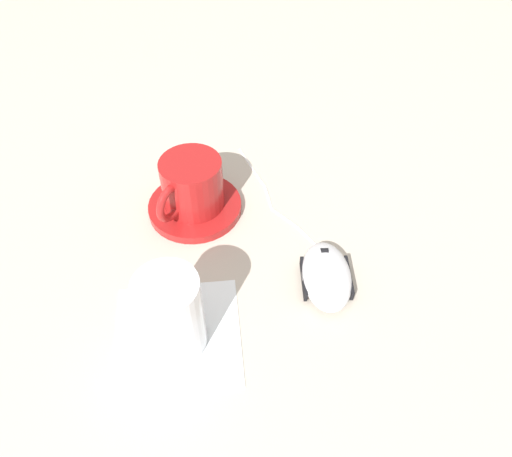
# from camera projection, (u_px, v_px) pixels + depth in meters

# --- Properties ---
(ground_plane) EXTENTS (3.00, 3.00, 0.00)m
(ground_plane) POSITION_uv_depth(u_px,v_px,m) (245.00, 271.00, 0.61)
(ground_plane) COLOR #B2A899
(saucer) EXTENTS (0.13, 0.13, 0.01)m
(saucer) POSITION_uv_depth(u_px,v_px,m) (195.00, 207.00, 0.68)
(saucer) COLOR maroon
(saucer) RESTS_ON ground
(coffee_cup) EXTENTS (0.10, 0.08, 0.07)m
(coffee_cup) POSITION_uv_depth(u_px,v_px,m) (191.00, 185.00, 0.65)
(coffee_cup) COLOR maroon
(coffee_cup) RESTS_ON saucer
(computer_mouse) EXTENTS (0.09, 0.12, 0.03)m
(computer_mouse) POSITION_uv_depth(u_px,v_px,m) (326.00, 276.00, 0.59)
(computer_mouse) COLOR silver
(computer_mouse) RESTS_ON ground
(mouse_cable) EXTENTS (0.02, 0.23, 0.00)m
(mouse_cable) POSITION_uv_depth(u_px,v_px,m) (272.00, 195.00, 0.70)
(mouse_cable) COLOR white
(mouse_cable) RESTS_ON ground
(napkin_under_glass) EXTENTS (0.18, 0.18, 0.00)m
(napkin_under_glass) POSITION_uv_depth(u_px,v_px,m) (178.00, 335.00, 0.55)
(napkin_under_glass) COLOR white
(napkin_under_glass) RESTS_ON ground
(drinking_glass) EXTENTS (0.07, 0.07, 0.10)m
(drinking_glass) POSITION_uv_depth(u_px,v_px,m) (171.00, 314.00, 0.51)
(drinking_glass) COLOR silver
(drinking_glass) RESTS_ON napkin_under_glass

